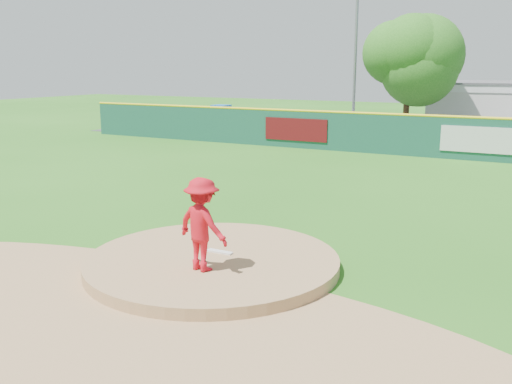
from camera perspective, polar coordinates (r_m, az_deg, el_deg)
The scene contains 12 objects.
ground at distance 12.58m, azimuth -4.35°, elevation -7.53°, with size 120.00×120.00×0.00m, color #286B19.
pitchers_mound at distance 12.58m, azimuth -4.35°, elevation -7.53°, with size 5.50×5.50×0.50m, color #9E774C.
pitching_rubber at distance 12.73m, azimuth -3.64°, elevation -5.99°, with size 0.60×0.15×0.04m, color white.
infield_dirt_arc at distance 10.37m, azimuth -13.49°, elevation -12.31°, with size 15.40×15.40×0.01m, color #9E774C.
parking_lot at distance 37.74m, azimuth 18.32°, elevation 5.28°, with size 44.00×16.00×0.02m, color #38383A.
pitcher at distance 11.46m, azimuth -5.40°, elevation -3.24°, with size 1.23×0.71×1.90m, color red.
van at distance 31.94m, azimuth 19.96°, elevation 5.41°, with size 2.60×5.64×1.57m, color silver.
fence_banners at distance 29.14m, azimuth 12.41°, elevation 5.65°, with size 12.93×0.04×1.20m.
playground_slide at distance 40.19m, azimuth -3.57°, elevation 7.50°, with size 1.09×3.07×1.69m.
outfield_fence at distance 28.85m, azimuth 15.27°, elevation 5.62°, with size 40.00×0.14×2.07m.
deciduous_tree at distance 35.94m, azimuth 15.04°, elevation 12.43°, with size 5.60×5.60×7.36m.
light_pole_left at distance 39.01m, azimuth 9.97°, elevation 14.83°, with size 1.75×0.25×11.00m.
Camera 1 is at (6.41, -9.94, 4.28)m, focal length 40.00 mm.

